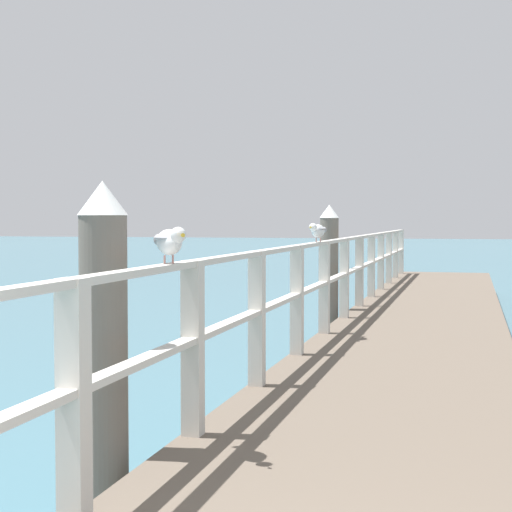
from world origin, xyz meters
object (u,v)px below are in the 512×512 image
object	(u,v)px
seagull_foreground	(170,241)
seagull_background	(318,230)
dock_piling_near	(104,360)
dock_piling_far	(329,273)

from	to	relation	value
seagull_foreground	seagull_background	size ratio (longest dim) A/B	0.85
dock_piling_near	seagull_foreground	size ratio (longest dim) A/B	5.19
dock_piling_near	seagull_foreground	bearing A→B (deg)	10.64
seagull_background	dock_piling_far	bearing A→B (deg)	-74.53
dock_piling_near	seagull_background	world-z (taller)	dock_piling_near
dock_piling_near	seagull_background	xyz separation A→B (m)	(0.38, 4.82, 0.70)
seagull_foreground	dock_piling_far	bearing A→B (deg)	-124.65
dock_piling_far	seagull_foreground	xyz separation A→B (m)	(0.39, -7.76, 0.70)
dock_piling_far	seagull_foreground	size ratio (longest dim) A/B	5.19
seagull_foreground	seagull_background	world-z (taller)	same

